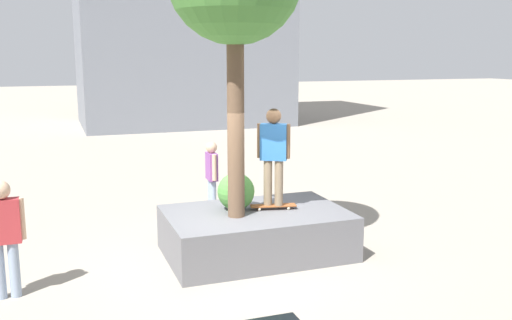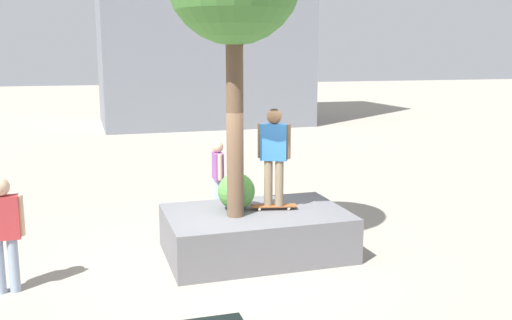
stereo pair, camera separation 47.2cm
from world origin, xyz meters
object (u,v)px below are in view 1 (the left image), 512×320
object	(u,v)px
bystander_watching	(212,172)
pedestrian_crossing	(4,231)
planter_ledge	(256,233)
skateboarder	(274,150)
skateboard	(273,206)

from	to	relation	value
bystander_watching	pedestrian_crossing	distance (m)	5.07
bystander_watching	pedestrian_crossing	size ratio (longest dim) A/B	0.93
planter_ledge	bystander_watching	world-z (taller)	bystander_watching
bystander_watching	skateboarder	bearing A→B (deg)	97.47
skateboard	pedestrian_crossing	size ratio (longest dim) A/B	0.48
planter_ledge	bystander_watching	xyz separation A→B (m)	(0.02, -2.74, 0.53)
skateboard	pedestrian_crossing	bearing A→B (deg)	6.80
pedestrian_crossing	skateboard	bearing A→B (deg)	-173.20
skateboarder	bystander_watching	xyz separation A→B (m)	(0.35, -2.71, -0.90)
planter_ledge	pedestrian_crossing	world-z (taller)	pedestrian_crossing
planter_ledge	pedestrian_crossing	size ratio (longest dim) A/B	1.79
skateboard	bystander_watching	xyz separation A→B (m)	(0.35, -2.71, 0.09)
planter_ledge	bystander_watching	bearing A→B (deg)	-89.55
skateboarder	bystander_watching	size ratio (longest dim) A/B	1.06
planter_ledge	skateboarder	distance (m)	1.47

